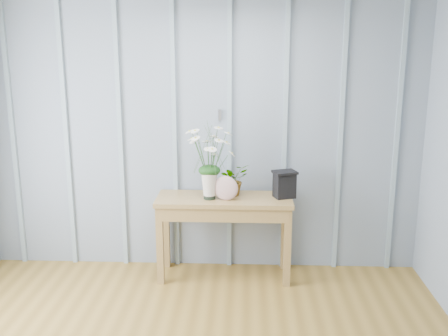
{
  "coord_description": "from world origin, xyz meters",
  "views": [
    {
      "loc": [
        0.4,
        -2.44,
        2.11
      ],
      "look_at": [
        0.21,
        1.94,
        1.03
      ],
      "focal_mm": 42.0,
      "sensor_mm": 36.0,
      "label": 1
    }
  ],
  "objects_px": {
    "daisy_vase": "(209,153)",
    "felt_disc_vessel": "(226,188)",
    "carved_box": "(284,184)",
    "sideboard": "(224,210)"
  },
  "relations": [
    {
      "from": "daisy_vase",
      "to": "felt_disc_vessel",
      "type": "bearing_deg",
      "value": -13.4
    },
    {
      "from": "daisy_vase",
      "to": "carved_box",
      "type": "relative_size",
      "value": 2.75
    },
    {
      "from": "daisy_vase",
      "to": "felt_disc_vessel",
      "type": "height_order",
      "value": "daisy_vase"
    },
    {
      "from": "sideboard",
      "to": "felt_disc_vessel",
      "type": "height_order",
      "value": "felt_disc_vessel"
    },
    {
      "from": "sideboard",
      "to": "carved_box",
      "type": "height_order",
      "value": "carved_box"
    },
    {
      "from": "carved_box",
      "to": "sideboard",
      "type": "bearing_deg",
      "value": -177.76
    },
    {
      "from": "daisy_vase",
      "to": "sideboard",
      "type": "bearing_deg",
      "value": 20.89
    },
    {
      "from": "sideboard",
      "to": "carved_box",
      "type": "distance_m",
      "value": 0.58
    },
    {
      "from": "daisy_vase",
      "to": "carved_box",
      "type": "xyz_separation_m",
      "value": [
        0.66,
        0.07,
        -0.29
      ]
    },
    {
      "from": "felt_disc_vessel",
      "to": "carved_box",
      "type": "relative_size",
      "value": 0.91
    }
  ]
}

